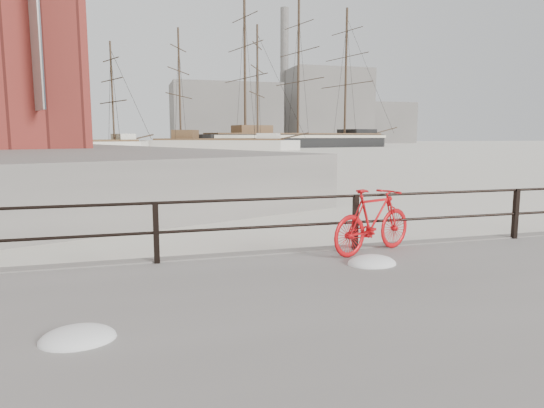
{
  "coord_description": "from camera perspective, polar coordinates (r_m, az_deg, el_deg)",
  "views": [
    {
      "loc": [
        -7.3,
        -8.0,
        2.39
      ],
      "look_at": [
        -4.59,
        1.5,
        1.0
      ],
      "focal_mm": 32.0,
      "sensor_mm": 36.0,
      "label": 1
    }
  ],
  "objects": [
    {
      "name": "schooner_left",
      "position": [
        78.62,
        -21.56,
        5.7
      ],
      "size": [
        25.27,
        18.82,
        17.61
      ],
      "primitive_type": null,
      "rotation": [
        0.0,
        0.0,
        0.41
      ],
      "color": "beige",
      "rests_on": "ground"
    },
    {
      "name": "industrial_east",
      "position": [
        179.61,
        12.62,
        9.27
      ],
      "size": [
        20.0,
        16.0,
        14.0
      ],
      "primitive_type": "cube",
      "color": "gray",
      "rests_on": "ground"
    },
    {
      "name": "smokestack",
      "position": [
        166.67,
        1.47,
        14.74
      ],
      "size": [
        2.8,
        2.8,
        44.0
      ],
      "primitive_type": "cylinder",
      "color": "gray",
      "rests_on": "ground"
    },
    {
      "name": "industrial_mid",
      "position": [
        165.48,
        6.37,
        11.27
      ],
      "size": [
        26.0,
        20.0,
        24.0
      ],
      "primitive_type": "cube",
      "color": "gray",
      "rests_on": "ground"
    },
    {
      "name": "ground",
      "position": [
        11.09,
        25.93,
        -5.26
      ],
      "size": [
        400.0,
        400.0,
        0.0
      ],
      "primitive_type": "plane",
      "color": "white",
      "rests_on": "ground"
    },
    {
      "name": "bicycle",
      "position": [
        8.65,
        11.82,
        -1.93
      ],
      "size": [
        1.87,
        0.96,
        1.14
      ],
      "primitive_type": "imported",
      "rotation": [
        0.0,
        0.0,
        0.37
      ],
      "color": "red",
      "rests_on": "promenade"
    },
    {
      "name": "barque_black",
      "position": [
        103.62,
        3.06,
        6.66
      ],
      "size": [
        57.66,
        30.91,
        31.44
      ],
      "primitive_type": null,
      "rotation": [
        0.0,
        0.0,
        0.25
      ],
      "color": "black",
      "rests_on": "ground"
    },
    {
      "name": "guardrail",
      "position": [
        10.83,
        26.73,
        -1.03
      ],
      "size": [
        28.0,
        0.1,
        1.0
      ],
      "primitive_type": null,
      "color": "black",
      "rests_on": "promenade"
    },
    {
      "name": "schooner_mid",
      "position": [
        86.94,
        -6.26,
        6.37
      ],
      "size": [
        33.48,
        24.97,
        22.02
      ],
      "primitive_type": null,
      "rotation": [
        0.0,
        0.0,
        -0.44
      ],
      "color": "beige",
      "rests_on": "ground"
    },
    {
      "name": "industrial_west",
      "position": [
        150.64,
        -5.54,
        10.47
      ],
      "size": [
        32.0,
        18.0,
        18.0
      ],
      "primitive_type": "cube",
      "color": "gray",
      "rests_on": "ground"
    }
  ]
}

